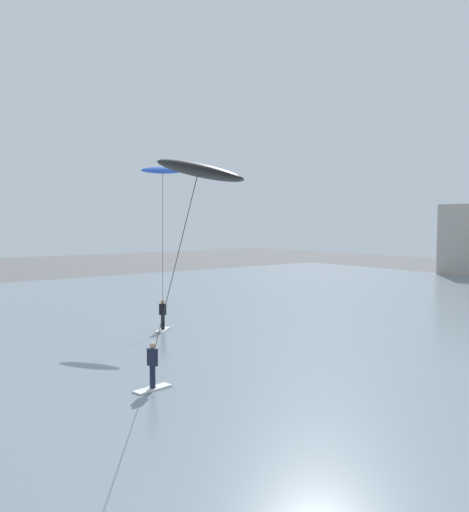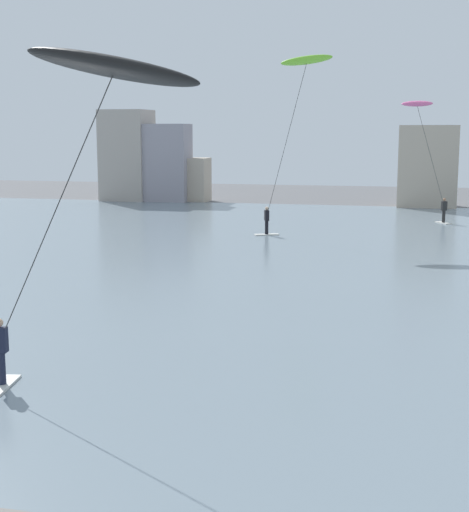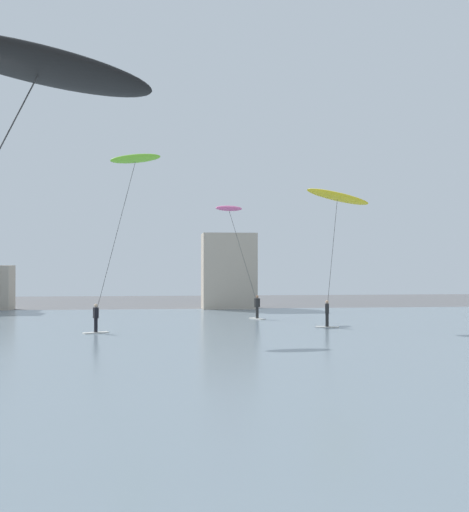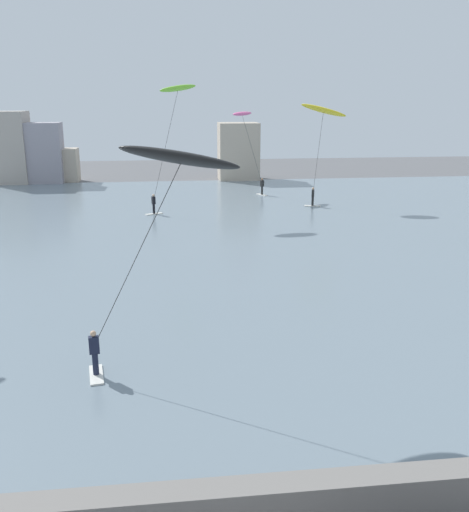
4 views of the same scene
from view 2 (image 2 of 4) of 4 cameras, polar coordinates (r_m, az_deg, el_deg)
water_bay at (r=35.60m, az=6.33°, el=-0.29°), size 84.00×52.00×0.10m
far_shore_buildings at (r=63.45m, az=-0.05°, el=7.02°), size 29.45×3.93×7.82m
kitesurfer_black at (r=16.51m, az=-9.85°, el=12.35°), size 5.34×1.65×7.95m
kitesurfer_lime at (r=42.72m, az=5.15°, el=13.20°), size 4.44×1.72×10.28m
kitesurfer_pink at (r=50.52m, az=13.95°, el=10.19°), size 3.74×2.62×7.91m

